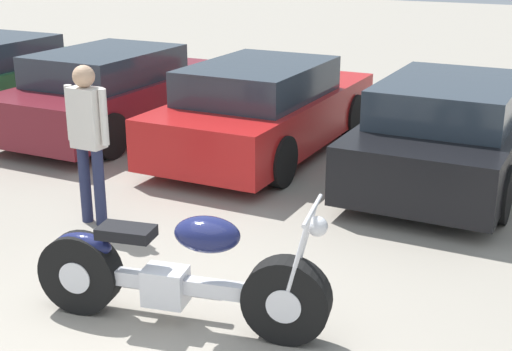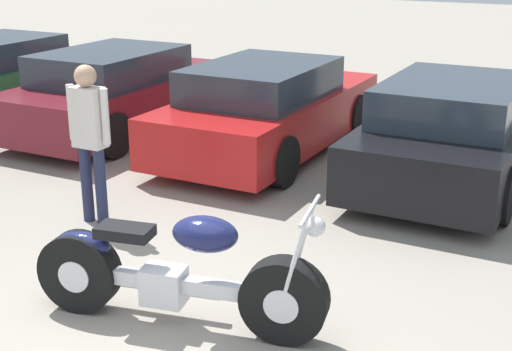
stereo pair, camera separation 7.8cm
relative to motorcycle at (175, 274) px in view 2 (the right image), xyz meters
The scene contains 6 objects.
motorcycle is the anchor object (origin of this frame).
parked_car_green 8.10m from the motorcycle, 145.07° to the left, with size 1.83×4.21×1.30m.
parked_car_maroon 6.12m from the motorcycle, 131.51° to the left, with size 1.83×4.21×1.30m.
parked_car_red 4.81m from the motorcycle, 107.71° to the left, with size 1.83×4.21×1.30m.
parked_car_black 4.73m from the motorcycle, 76.21° to the left, with size 1.83×4.21×1.30m.
person_standing 2.45m from the motorcycle, 144.64° to the left, with size 0.52×0.23×1.71m.
Camera 2 is at (2.85, -3.62, 2.96)m, focal length 50.00 mm.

